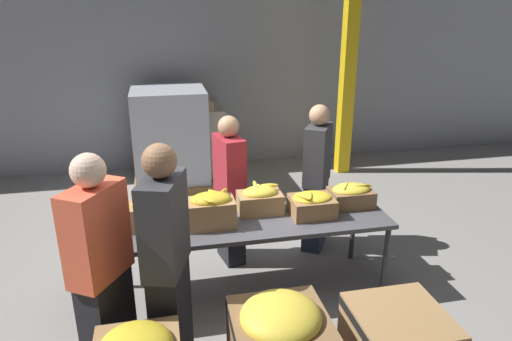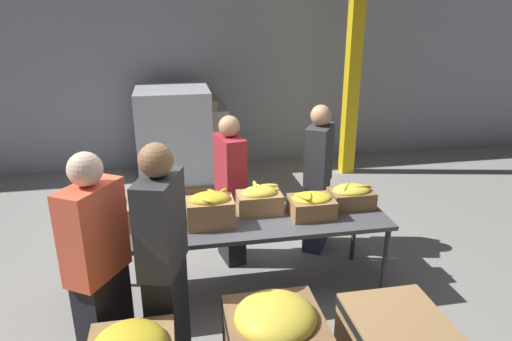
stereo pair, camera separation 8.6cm
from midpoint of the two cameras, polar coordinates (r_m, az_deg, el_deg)
The scene contains 17 objects.
ground_plane at distance 4.50m, azimuth -1.93°, elevation -14.88°, with size 30.00×30.00×0.00m, color gray.
wall_back at distance 7.55m, azimuth -6.85°, elevation 15.49°, with size 16.00×0.08×4.00m.
sorting_table at distance 4.13m, azimuth -2.05°, elevation -6.64°, with size 2.74×0.84×0.77m.
banana_box_0 at distance 4.16m, azimuth -18.10°, elevation -4.93°, with size 0.41×0.28×0.24m.
banana_box_1 at distance 4.03m, azimuth -12.31°, elevation -4.96°, with size 0.40×0.27×0.27m.
banana_box_2 at distance 3.94m, azimuth -5.13°, elevation -4.77°, with size 0.40×0.31×0.31m.
banana_box_3 at distance 4.19m, azimuth 1.03°, elevation -3.63°, with size 0.40×0.31×0.27m.
banana_box_4 at distance 4.15m, azimuth 7.54°, elevation -4.23°, with size 0.39×0.32×0.24m.
banana_box_5 at distance 4.41m, azimuth 12.39°, elevation -3.07°, with size 0.41×0.28×0.23m.
volunteer_0 at distance 4.95m, azimuth 8.23°, elevation -1.16°, with size 0.41×0.48×1.62m.
volunteer_1 at distance 3.40m, azimuth -18.38°, elevation -11.66°, with size 0.43×0.51×1.70m.
volunteer_2 at distance 4.67m, azimuth -2.66°, elevation -2.61°, with size 0.29×0.46×1.57m.
volunteer_3 at distance 3.34m, azimuth -10.71°, elevation -11.16°, with size 0.36×0.51×1.74m.
support_pillar at distance 7.23m, azimuth 12.56°, elevation 14.98°, with size 0.20×0.20×4.00m.
pallet_stack_0 at distance 7.11m, azimuth -8.96°, elevation 3.95°, with size 1.13×1.13×1.30m.
pallet_stack_1 at distance 7.10m, azimuth -7.42°, elevation 3.40°, with size 1.08×1.08×1.15m.
pallet_stack_2 at distance 6.86m, azimuth -9.77°, elevation 3.99°, with size 1.14×1.14×1.46m.
Camera 2 is at (-0.50, -3.66, 2.57)m, focal length 32.00 mm.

